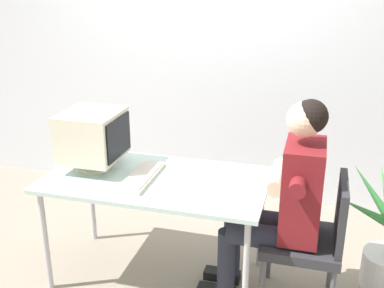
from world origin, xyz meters
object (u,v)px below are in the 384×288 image
(keyboard, at_px, (142,176))
(office_chair, at_px, (313,235))
(crt_monitor, at_px, (93,136))
(person_seated, at_px, (283,198))
(desk, at_px, (156,186))

(keyboard, bearing_deg, office_chair, 1.09)
(crt_monitor, distance_m, keyboard, 0.42)
(office_chair, bearing_deg, person_seated, -180.00)
(crt_monitor, distance_m, office_chair, 1.49)
(desk, relative_size, person_seated, 1.07)
(keyboard, bearing_deg, person_seated, 1.33)
(desk, relative_size, office_chair, 1.64)
(crt_monitor, height_order, person_seated, person_seated)
(crt_monitor, relative_size, office_chair, 0.47)
(person_seated, bearing_deg, office_chair, 0.00)
(crt_monitor, xyz_separation_m, keyboard, (0.36, -0.08, -0.21))
(person_seated, bearing_deg, crt_monitor, 177.18)
(office_chair, bearing_deg, keyboard, -178.91)
(crt_monitor, xyz_separation_m, person_seated, (1.23, -0.06, -0.24))
(office_chair, xyz_separation_m, person_seated, (-0.19, -0.00, 0.22))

